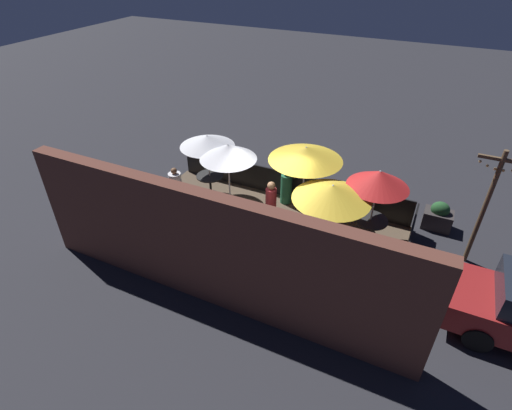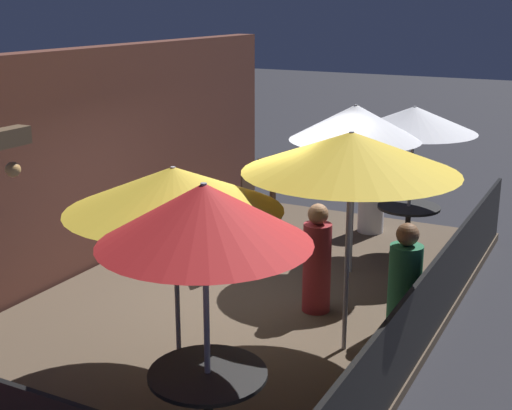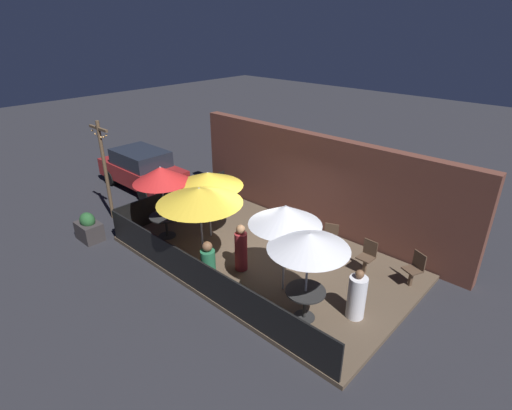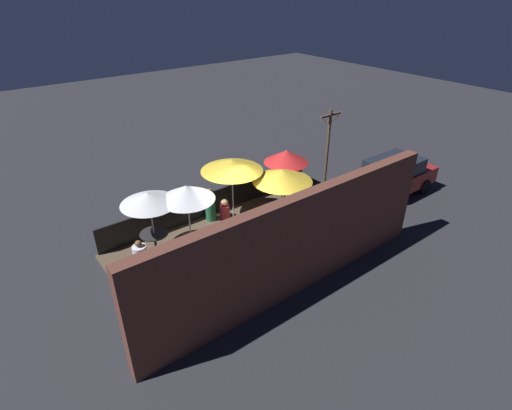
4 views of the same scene
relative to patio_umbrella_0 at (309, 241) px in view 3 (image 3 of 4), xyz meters
The scene contains 23 objects.
ground_plane 3.59m from the patio_umbrella_0, 151.18° to the left, with size 60.00×60.00×0.00m, color #26262B.
patio_deck 3.55m from the patio_umbrella_0, 151.18° to the left, with size 8.42×4.89×0.12m.
building_wall 4.80m from the patio_umbrella_0, 121.72° to the left, with size 10.02×0.36×3.18m.
fence_front 3.13m from the patio_umbrella_0, 157.81° to the right, with size 8.22×0.05×0.95m.
fence_side_left 6.99m from the patio_umbrella_0, 168.32° to the left, with size 0.05×4.69×0.95m.
patio_umbrella_0 is the anchor object (origin of this frame).
patio_umbrella_1 5.51m from the patio_umbrella_0, behind, with size 1.71×1.71×2.33m.
patio_umbrella_2 3.29m from the patio_umbrella_0, behind, with size 2.24×2.24×2.41m.
patio_umbrella_3 1.17m from the patio_umbrella_0, 154.32° to the left, with size 1.77×1.77×2.36m.
patio_umbrella_4 4.64m from the patio_umbrella_0, 166.36° to the left, with size 2.13×2.13×2.16m.
dining_table_0 1.44m from the patio_umbrella_0, 90.00° to the left, with size 0.92×0.92×0.76m.
dining_table_1 5.70m from the patio_umbrella_0, behind, with size 0.99×0.99×0.73m.
patio_chair_0 3.06m from the patio_umbrella_0, 87.49° to the left, with size 0.42×0.42×0.93m.
patio_chair_1 3.08m from the patio_umbrella_0, 131.78° to the left, with size 0.56×0.56×0.94m.
patio_chair_2 3.55m from the patio_umbrella_0, 65.97° to the left, with size 0.53×0.53×0.94m.
patio_chair_3 3.31m from the patio_umbrella_0, 112.25° to the left, with size 0.52×0.52×0.95m.
patio_chair_4 6.97m from the patio_umbrella_0, 153.23° to the left, with size 0.47×0.47×0.91m.
patron_0 3.01m from the patio_umbrella_0, 165.01° to the right, with size 0.51×0.51×1.30m.
patron_1 2.88m from the patio_umbrella_0, behind, with size 0.43×0.43×1.36m.
patron_2 1.90m from the patio_umbrella_0, 45.50° to the left, with size 0.59×0.59×1.27m.
planter_box 7.68m from the patio_umbrella_0, 168.05° to the right, with size 0.85×0.60×0.93m.
light_post 8.22m from the patio_umbrella_0, behind, with size 1.10×0.12×3.46m.
parked_car_0 10.10m from the patio_umbrella_0, 168.25° to the left, with size 4.14×1.80×1.62m.
Camera 3 is at (6.65, -7.49, 6.41)m, focal length 28.00 mm.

